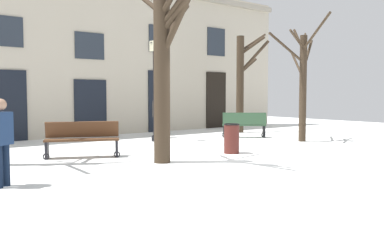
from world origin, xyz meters
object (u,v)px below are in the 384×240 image
at_px(streetlamp, 154,79).
at_px(bench_back_to_back_left, 244,125).
at_px(bench_near_lamp, 82,138).
at_px(person_near_bench, 1,139).
at_px(person_strolling, 156,114).
at_px(litter_bin, 232,138).
at_px(tree_foreground, 303,79).
at_px(tree_near_facade, 164,64).
at_px(tree_right_of_center, 242,80).

height_order(streetlamp, bench_back_to_back_left, streetlamp).
xyz_separation_m(bench_near_lamp, person_near_bench, (-2.54, -2.43, 0.37)).
bearing_deg(streetlamp, person_strolling, 53.92).
relative_size(bench_back_to_back_left, person_strolling, 0.94).
bearing_deg(litter_bin, tree_foreground, 9.30).
distance_m(streetlamp, person_strolling, 1.66).
bearing_deg(person_strolling, tree_foreground, -114.38).
bearing_deg(bench_near_lamp, bench_back_to_back_left, 33.39).
bearing_deg(bench_back_to_back_left, person_strolling, 5.90).
bearing_deg(tree_foreground, litter_bin, -170.70).
bearing_deg(litter_bin, person_near_bench, -174.90).
distance_m(bench_back_to_back_left, person_near_bench, 10.02).
bearing_deg(tree_foreground, bench_back_to_back_left, 108.50).
height_order(tree_foreground, person_strolling, tree_foreground).
height_order(tree_near_facade, bench_back_to_back_left, tree_near_facade).
bearing_deg(tree_right_of_center, bench_near_lamp, -163.37).
height_order(tree_near_facade, streetlamp, tree_near_facade).
distance_m(tree_right_of_center, bench_back_to_back_left, 2.75).
distance_m(tree_right_of_center, streetlamp, 4.83).
distance_m(tree_right_of_center, litter_bin, 6.67).
bearing_deg(bench_near_lamp, streetlamp, 54.94).
xyz_separation_m(tree_foreground, litter_bin, (-4.01, -0.66, -1.77)).
bearing_deg(tree_near_facade, bench_near_lamp, 121.01).
xyz_separation_m(tree_near_facade, streetlamp, (2.27, 3.99, -0.19)).
distance_m(streetlamp, bench_near_lamp, 4.35).
relative_size(streetlamp, person_strolling, 2.18).
bearing_deg(tree_right_of_center, tree_near_facade, -147.42).
height_order(streetlamp, bench_near_lamp, streetlamp).
height_order(litter_bin, bench_near_lamp, bench_near_lamp).
bearing_deg(tree_right_of_center, bench_back_to_back_left, -131.90).
relative_size(bench_back_to_back_left, person_near_bench, 0.97).
bearing_deg(person_near_bench, streetlamp, -179.66).
distance_m(tree_near_facade, bench_near_lamp, 3.04).
bearing_deg(streetlamp, tree_right_of_center, 6.31).
xyz_separation_m(tree_near_facade, person_near_bench, (-3.76, -0.39, -1.51)).
distance_m(tree_right_of_center, person_near_bench, 11.98).
distance_m(tree_foreground, streetlamp, 5.19).
relative_size(tree_right_of_center, bench_back_to_back_left, 2.80).
distance_m(tree_near_facade, person_near_bench, 4.07).
bearing_deg(bench_near_lamp, tree_foreground, 16.71).
xyz_separation_m(tree_near_facade, person_strolling, (2.89, 4.84, -1.48)).
bearing_deg(streetlamp, tree_near_facade, -119.67).
relative_size(tree_near_facade, person_strolling, 2.78).
bearing_deg(tree_foreground, streetlamp, 142.34).
relative_size(tree_near_facade, bench_near_lamp, 2.39).
height_order(bench_back_to_back_left, person_near_bench, person_near_bench).
height_order(person_near_bench, person_strolling, person_strolling).
relative_size(tree_foreground, tree_right_of_center, 0.97).
bearing_deg(bench_back_to_back_left, streetlamp, 23.05).
xyz_separation_m(tree_foreground, person_strolling, (-3.49, 4.02, -1.29)).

